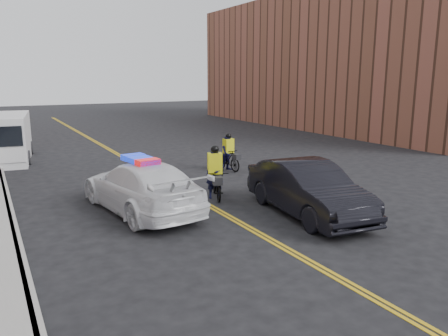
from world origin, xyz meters
TOP-DOWN VIEW (x-y plane):
  - ground at (0.00, 0.00)m, footprint 120.00×120.00m
  - center_line_left at (-0.08, 8.00)m, footprint 0.10×60.00m
  - center_line_right at (0.08, 8.00)m, footprint 0.10×60.00m
  - curb at (-6.00, 8.00)m, footprint 0.20×60.00m
  - building_across at (22.00, 18.00)m, footprint 12.00×30.00m
  - police_cruiser at (-2.19, 1.72)m, footprint 2.97×5.89m
  - dark_sedan at (2.29, -1.21)m, footprint 2.40×5.35m
  - cargo_van at (-5.52, 13.40)m, footprint 2.80×5.93m
  - cyclist_near at (0.64, 1.96)m, footprint 1.32×2.09m
  - cyclist_far at (3.39, 5.85)m, footprint 0.85×1.78m

SIDE VIEW (x-z plane):
  - ground at x=0.00m, z-range 0.00..0.00m
  - center_line_left at x=-0.08m, z-range 0.00..0.01m
  - center_line_right at x=0.08m, z-range 0.00..0.01m
  - curb at x=-6.00m, z-range 0.00..0.15m
  - cyclist_near at x=0.64m, z-range -0.29..1.64m
  - cyclist_far at x=3.39m, z-range -0.19..1.57m
  - police_cruiser at x=-2.19m, z-range -0.07..1.73m
  - dark_sedan at x=2.29m, z-range 0.00..1.71m
  - cargo_van at x=-5.52m, z-range -0.03..2.36m
  - building_across at x=22.00m, z-range 0.00..11.00m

